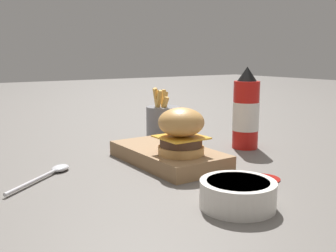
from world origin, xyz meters
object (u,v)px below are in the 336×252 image
Objects in this scene: side_bowl at (238,193)px; spoon at (53,172)px; burger at (181,131)px; fries_basket at (163,122)px; serving_board at (168,155)px; ketchup_bottle at (246,112)px.

side_bowl is 0.75× the size of spoon.
burger reaches higher than spoon.
spoon is (0.17, -0.38, -0.04)m from fries_basket.
serving_board is 0.29m from side_bowl.
side_bowl is at bearing -12.17° from burger.
burger is 0.61× the size of spoon.
ketchup_bottle is 0.50m from spoon.
fries_basket is at bearing -152.19° from ketchup_bottle.
burger is 0.23m from side_bowl.
fries_basket is 0.54m from side_bowl.
burger is 0.66× the size of fries_basket.
fries_basket is 0.93× the size of spoon.
fries_basket is at bearing 149.20° from serving_board.
spoon is at bearing -116.38° from burger.
side_bowl is at bearing -99.15° from spoon.
ketchup_bottle reaches higher than spoon.
ketchup_bottle reaches higher than side_bowl.
ketchup_bottle reaches higher than fries_basket.
spoon is at bearing -95.49° from ketchup_bottle.
burger is (0.06, -0.01, 0.07)m from serving_board.
ketchup_bottle is at bearing 27.81° from fries_basket.
spoon is (-0.05, -0.24, -0.01)m from serving_board.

